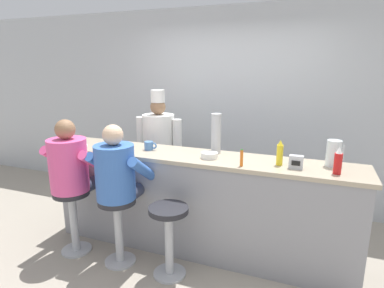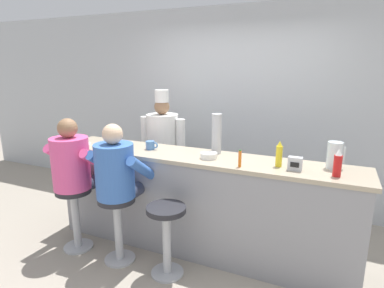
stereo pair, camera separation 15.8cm
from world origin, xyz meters
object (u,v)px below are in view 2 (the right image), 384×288
(diner_seated_pink, at_px, (74,168))
(cup_stack_steel, at_px, (217,134))
(ketchup_bottle_red, at_px, (338,164))
(breakfast_plate, at_px, (80,144))
(empty_stool_round, at_px, (167,230))
(cook_in_whites_near, at_px, (163,146))
(water_pitcher_clear, at_px, (335,155))
(cereal_bowl, at_px, (209,156))
(napkin_dispenser_chrome, at_px, (295,164))
(diner_seated_blue, at_px, (117,176))
(hot_sauce_bottle_orange, at_px, (240,159))
(coffee_mug_blue, at_px, (151,145))
(mustard_bottle_yellow, at_px, (279,155))

(diner_seated_pink, bearing_deg, cup_stack_steel, 25.71)
(diner_seated_pink, bearing_deg, ketchup_bottle_red, 8.76)
(breakfast_plate, height_order, empty_stool_round, breakfast_plate)
(cup_stack_steel, height_order, cook_in_whites_near, cook_in_whites_near)
(water_pitcher_clear, distance_m, cook_in_whites_near, 2.15)
(cereal_bowl, xyz_separation_m, napkin_dispenser_chrome, (0.81, -0.04, 0.03))
(diner_seated_pink, xyz_separation_m, cook_in_whites_near, (0.39, 1.18, -0.00))
(breakfast_plate, xyz_separation_m, empty_stool_round, (1.30, -0.36, -0.60))
(diner_seated_blue, bearing_deg, hot_sauce_bottle_orange, 14.79)
(napkin_dispenser_chrome, bearing_deg, water_pitcher_clear, 33.28)
(hot_sauce_bottle_orange, relative_size, diner_seated_blue, 0.11)
(coffee_mug_blue, xyz_separation_m, cook_in_whites_near, (-0.23, 0.68, -0.20))
(mustard_bottle_yellow, bearing_deg, diner_seated_blue, -162.35)
(water_pitcher_clear, height_order, cook_in_whites_near, cook_in_whites_near)
(breakfast_plate, xyz_separation_m, diner_seated_pink, (0.20, -0.33, -0.16))
(mustard_bottle_yellow, xyz_separation_m, coffee_mug_blue, (-1.37, 0.05, -0.06))
(empty_stool_round, bearing_deg, water_pitcher_clear, 25.19)
(mustard_bottle_yellow, distance_m, water_pitcher_clear, 0.47)
(ketchup_bottle_red, distance_m, hot_sauce_bottle_orange, 0.80)
(breakfast_plate, height_order, cereal_bowl, cereal_bowl)
(napkin_dispenser_chrome, bearing_deg, cook_in_whites_near, 155.99)
(ketchup_bottle_red, relative_size, coffee_mug_blue, 1.59)
(mustard_bottle_yellow, bearing_deg, coffee_mug_blue, 178.03)
(mustard_bottle_yellow, relative_size, diner_seated_pink, 0.17)
(cereal_bowl, bearing_deg, water_pitcher_clear, 8.19)
(ketchup_bottle_red, distance_m, cup_stack_steel, 1.17)
(diner_seated_blue, distance_m, cook_in_whites_near, 1.19)
(cereal_bowl, height_order, empty_stool_round, cereal_bowl)
(ketchup_bottle_red, height_order, diner_seated_blue, diner_seated_blue)
(cup_stack_steel, xyz_separation_m, napkin_dispenser_chrome, (0.81, -0.24, -0.15))
(water_pitcher_clear, xyz_separation_m, empty_stool_round, (-1.34, -0.63, -0.70))
(cup_stack_steel, bearing_deg, breakfast_plate, -168.40)
(coffee_mug_blue, height_order, empty_stool_round, coffee_mug_blue)
(diner_seated_pink, bearing_deg, water_pitcher_clear, 13.81)
(diner_seated_blue, xyz_separation_m, cook_in_whites_near, (-0.16, 1.18, 0.01))
(diner_seated_pink, distance_m, cook_in_whites_near, 1.24)
(breakfast_plate, height_order, cook_in_whites_near, cook_in_whites_near)
(diner_seated_pink, xyz_separation_m, empty_stool_round, (1.10, -0.03, -0.44))
(mustard_bottle_yellow, xyz_separation_m, diner_seated_blue, (-1.44, -0.46, -0.27))
(water_pitcher_clear, distance_m, breakfast_plate, 2.66)
(cook_in_whites_near, bearing_deg, cereal_bowl, -38.33)
(mustard_bottle_yellow, height_order, breakfast_plate, mustard_bottle_yellow)
(hot_sauce_bottle_orange, xyz_separation_m, napkin_dispenser_chrome, (0.46, 0.10, -0.02))
(cook_in_whites_near, bearing_deg, hot_sauce_bottle_orange, -34.47)
(mustard_bottle_yellow, xyz_separation_m, empty_stool_round, (-0.89, -0.49, -0.70))
(breakfast_plate, relative_size, diner_seated_blue, 0.17)
(cup_stack_steel, xyz_separation_m, cook_in_whites_near, (-0.94, 0.54, -0.36))
(ketchup_bottle_red, xyz_separation_m, cook_in_whites_near, (-2.08, 0.80, -0.26))
(empty_stool_round, bearing_deg, mustard_bottle_yellow, 28.77)
(breakfast_plate, bearing_deg, hot_sauce_bottle_orange, -0.91)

